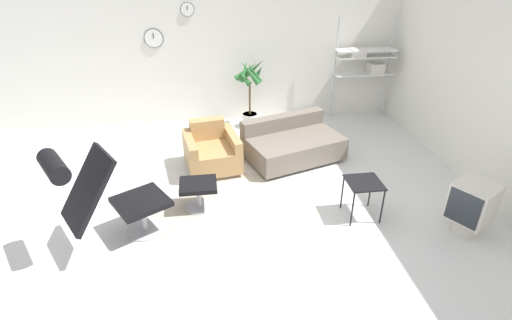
{
  "coord_description": "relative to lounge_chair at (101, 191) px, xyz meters",
  "views": [
    {
      "loc": [
        -0.56,
        -4.13,
        3.02
      ],
      "look_at": [
        0.06,
        0.36,
        0.55
      ],
      "focal_mm": 28.0,
      "sensor_mm": 36.0,
      "label": 1
    }
  ],
  "objects": [
    {
      "name": "couch_low",
      "position": [
        2.47,
        1.76,
        -0.49
      ],
      "size": [
        1.64,
        1.31,
        0.62
      ],
      "rotation": [
        0.0,
        0.0,
        3.46
      ],
      "color": "black",
      "rests_on": "ground_plane"
    },
    {
      "name": "shelf_unit",
      "position": [
        4.13,
        3.21,
        0.39
      ],
      "size": [
        1.1,
        0.28,
        1.9
      ],
      "color": "#BCBCC1",
      "rests_on": "ground_plane"
    },
    {
      "name": "crt_television",
      "position": [
        4.13,
        -0.31,
        -0.37
      ],
      "size": [
        0.6,
        0.59,
        0.64
      ],
      "rotation": [
        0.0,
        0.0,
        2.1
      ],
      "color": "beige",
      "rests_on": "ground_plane"
    },
    {
      "name": "wall_back",
      "position": [
        1.7,
        3.53,
        0.67
      ],
      "size": [
        12.0,
        0.09,
        2.8
      ],
      "color": "silver",
      "rests_on": "ground_plane"
    },
    {
      "name": "wall_right",
      "position": [
        4.82,
        0.41,
        0.67
      ],
      "size": [
        0.06,
        12.0,
        2.8
      ],
      "color": "silver",
      "rests_on": "ground_plane"
    },
    {
      "name": "ottoman",
      "position": [
        1.0,
        0.59,
        -0.45
      ],
      "size": [
        0.47,
        0.4,
        0.37
      ],
      "color": "#BCBCC1",
      "rests_on": "ground_plane"
    },
    {
      "name": "side_table",
      "position": [
        2.99,
        0.15,
        -0.29
      ],
      "size": [
        0.41,
        0.41,
        0.49
      ],
      "color": "black",
      "rests_on": "ground_plane"
    },
    {
      "name": "ground_plane",
      "position": [
        1.7,
        0.41,
        -0.73
      ],
      "size": [
        12.0,
        12.0,
        0.0
      ],
      "primitive_type": "plane",
      "color": "silver"
    },
    {
      "name": "lounge_chair",
      "position": [
        0.0,
        0.0,
        0.0
      ],
      "size": [
        1.26,
        1.04,
        1.25
      ],
      "rotation": [
        0.0,
        0.0,
        -1.04
      ],
      "color": "#BCBCC1",
      "rests_on": "ground_plane"
    },
    {
      "name": "armchair_red",
      "position": [
        1.2,
        1.61,
        -0.46
      ],
      "size": [
        0.88,
        0.9,
        0.69
      ],
      "rotation": [
        0.0,
        0.0,
        3.31
      ],
      "color": "silver",
      "rests_on": "ground_plane"
    },
    {
      "name": "potted_plant",
      "position": [
        1.98,
        3.1,
        -0.09
      ],
      "size": [
        0.58,
        0.55,
        1.3
      ],
      "color": "silver",
      "rests_on": "ground_plane"
    },
    {
      "name": "round_rug",
      "position": [
        1.46,
        0.37,
        -0.72
      ],
      "size": [
        2.1,
        2.1,
        0.01
      ],
      "color": "#BCB29E",
      "rests_on": "ground_plane"
    }
  ]
}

